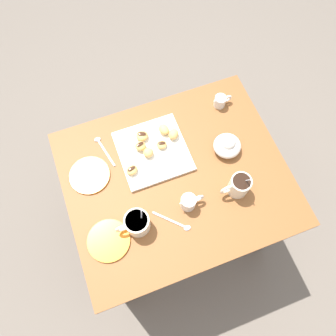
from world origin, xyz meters
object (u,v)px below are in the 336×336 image
object	(u,v)px
saucer_orange_left	(109,241)
ice_cream_bowl	(227,145)
cream_pitcher_white	(189,202)
beignet_6	(162,145)
beignet_1	(140,146)
beignet_3	(164,129)
pastry_plate_square	(153,151)
beignet_5	(132,170)
dining_table	(176,188)
chocolate_sauce_pitcher	(220,101)
coffee_mug_cream_left	(239,185)
beignet_2	(148,153)
coffee_mug_cream_right	(137,223)
beignet_4	(174,134)
saucer_orange_right	(90,175)
beignet_0	(142,136)

from	to	relation	value
saucer_orange_left	ice_cream_bowl	bearing A→B (deg)	-161.14
cream_pitcher_white	beignet_6	distance (m)	0.27
beignet_1	beignet_3	world-z (taller)	same
cream_pitcher_white	beignet_3	distance (m)	0.34
pastry_plate_square	beignet_5	distance (m)	0.13
dining_table	chocolate_sauce_pitcher	world-z (taller)	chocolate_sauce_pitcher
coffee_mug_cream_left	beignet_5	xyz separation A→B (m)	(0.37, -0.22, -0.02)
chocolate_sauce_pitcher	coffee_mug_cream_left	bearing A→B (deg)	75.59
cream_pitcher_white	beignet_2	size ratio (longest dim) A/B	2.45
coffee_mug_cream_left	chocolate_sauce_pitcher	distance (m)	0.41
dining_table	coffee_mug_cream_right	size ratio (longest dim) A/B	6.61
dining_table	cream_pitcher_white	size ratio (longest dim) A/B	8.75
dining_table	coffee_mug_cream_right	distance (m)	0.32
cream_pitcher_white	beignet_1	bearing A→B (deg)	-71.56
cream_pitcher_white	chocolate_sauce_pitcher	size ratio (longest dim) A/B	1.14
saucer_orange_left	beignet_4	xyz separation A→B (m)	(-0.39, -0.33, 0.03)
dining_table	cream_pitcher_white	distance (m)	0.22
chocolate_sauce_pitcher	beignet_3	world-z (taller)	chocolate_sauce_pitcher
beignet_3	ice_cream_bowl	bearing A→B (deg)	143.43
coffee_mug_cream_right	saucer_orange_right	world-z (taller)	coffee_mug_cream_right
saucer_orange_left	saucer_orange_right	size ratio (longest dim) A/B	0.99
cream_pitcher_white	chocolate_sauce_pitcher	xyz separation A→B (m)	(-0.31, -0.39, -0.01)
saucer_orange_left	beignet_6	distance (m)	0.45
beignet_6	coffee_mug_cream_right	bearing A→B (deg)	54.27
beignet_0	beignet_1	world-z (taller)	beignet_1
beignet_0	beignet_6	xyz separation A→B (m)	(-0.06, 0.07, -0.00)
ice_cream_bowl	beignet_5	distance (m)	0.41
dining_table	pastry_plate_square	size ratio (longest dim) A/B	3.22
chocolate_sauce_pitcher	beignet_0	size ratio (longest dim) A/B	1.77
beignet_3	beignet_4	distance (m)	0.05
coffee_mug_cream_right	chocolate_sauce_pitcher	size ratio (longest dim) A/B	1.50
dining_table	beignet_3	xyz separation A→B (m)	(-0.02, -0.21, 0.18)
beignet_2	coffee_mug_cream_right	bearing A→B (deg)	62.59
saucer_orange_right	beignet_4	xyz separation A→B (m)	(-0.39, -0.04, 0.03)
beignet_3	beignet_6	bearing A→B (deg)	62.78
beignet_0	beignet_2	xyz separation A→B (m)	(0.00, 0.09, 0.00)
coffee_mug_cream_right	saucer_orange_right	bearing A→B (deg)	-65.87
dining_table	saucer_orange_left	world-z (taller)	saucer_orange_left
coffee_mug_cream_left	saucer_orange_left	distance (m)	0.55
cream_pitcher_white	beignet_5	world-z (taller)	cream_pitcher_white
cream_pitcher_white	saucer_orange_left	world-z (taller)	cream_pitcher_white
beignet_2	chocolate_sauce_pitcher	bearing A→B (deg)	-161.28
beignet_3	beignet_5	size ratio (longest dim) A/B	1.11
dining_table	beignet_0	world-z (taller)	beignet_0
pastry_plate_square	beignet_4	xyz separation A→B (m)	(-0.11, -0.03, 0.03)
beignet_1	beignet_3	bearing A→B (deg)	-161.55
beignet_5	beignet_4	bearing A→B (deg)	-156.80
beignet_1	coffee_mug_cream_left	bearing A→B (deg)	134.82
dining_table	ice_cream_bowl	bearing A→B (deg)	-169.53
chocolate_sauce_pitcher	beignet_5	bearing A→B (deg)	20.73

